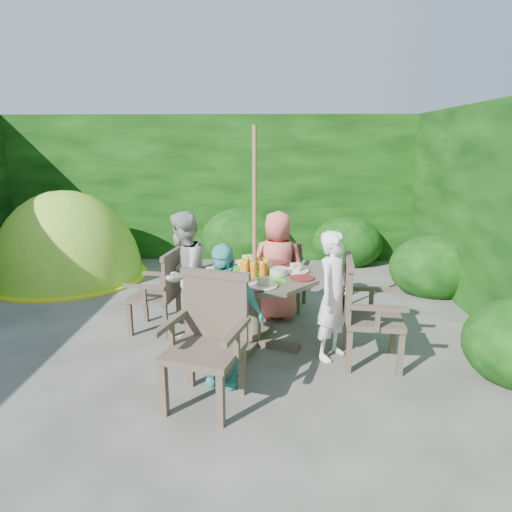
{
  "coord_description": "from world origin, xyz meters",
  "views": [
    {
      "loc": [
        1.09,
        -4.39,
        2.05
      ],
      "look_at": [
        0.93,
        0.39,
        0.85
      ],
      "focal_mm": 32.0,
      "sensor_mm": 36.0,
      "label": 1
    }
  ],
  "objects_px": {
    "garden_chair_right": "(365,310)",
    "child_left": "(184,275)",
    "parasol_pole": "(255,241)",
    "child_front": "(223,315)",
    "patio_table": "(255,285)",
    "garden_chair_back": "(285,275)",
    "dome_tent": "(70,278)",
    "child_right": "(334,296)",
    "child_back": "(278,266)",
    "garden_chair_front": "(208,338)",
    "garden_chair_left": "(160,290)"
  },
  "relations": [
    {
      "from": "garden_chair_right",
      "to": "garden_chair_left",
      "type": "xyz_separation_m",
      "value": [
        -2.09,
        0.69,
        -0.06
      ]
    },
    {
      "from": "patio_table",
      "to": "dome_tent",
      "type": "xyz_separation_m",
      "value": [
        -2.97,
        2.31,
        -0.64
      ]
    },
    {
      "from": "garden_chair_right",
      "to": "garden_chair_left",
      "type": "distance_m",
      "value": 2.2
    },
    {
      "from": "parasol_pole",
      "to": "garden_chair_front",
      "type": "height_order",
      "value": "parasol_pole"
    },
    {
      "from": "garden_chair_right",
      "to": "garden_chair_front",
      "type": "distance_m",
      "value": 1.54
    },
    {
      "from": "garden_chair_right",
      "to": "garden_chair_front",
      "type": "xyz_separation_m",
      "value": [
        -1.37,
        -0.69,
        0.01
      ]
    },
    {
      "from": "child_back",
      "to": "child_front",
      "type": "bearing_deg",
      "value": 74.32
    },
    {
      "from": "patio_table",
      "to": "child_back",
      "type": "xyz_separation_m",
      "value": [
        0.24,
        0.76,
        0.0
      ]
    },
    {
      "from": "garden_chair_left",
      "to": "garden_chair_right",
      "type": "bearing_deg",
      "value": 80.57
    },
    {
      "from": "garden_chair_right",
      "to": "child_front",
      "type": "relative_size",
      "value": 0.79
    },
    {
      "from": "garden_chair_front",
      "to": "child_front",
      "type": "relative_size",
      "value": 0.81
    },
    {
      "from": "garden_chair_left",
      "to": "child_front",
      "type": "bearing_deg",
      "value": 44.98
    },
    {
      "from": "patio_table",
      "to": "child_front",
      "type": "xyz_separation_m",
      "value": [
        -0.25,
        -0.76,
        -0.02
      ]
    },
    {
      "from": "garden_chair_back",
      "to": "dome_tent",
      "type": "height_order",
      "value": "dome_tent"
    },
    {
      "from": "child_back",
      "to": "garden_chair_left",
      "type": "bearing_deg",
      "value": 19.87
    },
    {
      "from": "child_left",
      "to": "garden_chair_back",
      "type": "bearing_deg",
      "value": 140.44
    },
    {
      "from": "child_right",
      "to": "child_left",
      "type": "xyz_separation_m",
      "value": [
        -1.53,
        0.48,
        0.05
      ]
    },
    {
      "from": "child_left",
      "to": "child_back",
      "type": "relative_size",
      "value": 1.05
    },
    {
      "from": "patio_table",
      "to": "garden_chair_left",
      "type": "distance_m",
      "value": 1.12
    },
    {
      "from": "parasol_pole",
      "to": "dome_tent",
      "type": "xyz_separation_m",
      "value": [
        -2.96,
        2.31,
        -1.1
      ]
    },
    {
      "from": "garden_chair_right",
      "to": "garden_chair_back",
      "type": "height_order",
      "value": "garden_chair_right"
    },
    {
      "from": "garden_chair_left",
      "to": "child_right",
      "type": "height_order",
      "value": "child_right"
    },
    {
      "from": "parasol_pole",
      "to": "child_left",
      "type": "relative_size",
      "value": 1.62
    },
    {
      "from": "child_back",
      "to": "garden_chair_back",
      "type": "bearing_deg",
      "value": -106.43
    },
    {
      "from": "garden_chair_back",
      "to": "garden_chair_front",
      "type": "distance_m",
      "value": 2.2
    },
    {
      "from": "garden_chair_front",
      "to": "child_left",
      "type": "height_order",
      "value": "child_left"
    },
    {
      "from": "child_left",
      "to": "child_front",
      "type": "xyz_separation_m",
      "value": [
        0.52,
        -1.0,
        -0.05
      ]
    },
    {
      "from": "parasol_pole",
      "to": "child_back",
      "type": "relative_size",
      "value": 1.71
    },
    {
      "from": "garden_chair_left",
      "to": "garden_chair_front",
      "type": "distance_m",
      "value": 1.56
    },
    {
      "from": "garden_chair_right",
      "to": "child_left",
      "type": "height_order",
      "value": "child_left"
    },
    {
      "from": "child_right",
      "to": "dome_tent",
      "type": "distance_m",
      "value": 4.56
    },
    {
      "from": "garden_chair_front",
      "to": "dome_tent",
      "type": "xyz_separation_m",
      "value": [
        -2.63,
        3.34,
        -0.54
      ]
    },
    {
      "from": "garden_chair_left",
      "to": "child_right",
      "type": "distance_m",
      "value": 1.91
    },
    {
      "from": "child_right",
      "to": "child_back",
      "type": "height_order",
      "value": "child_back"
    },
    {
      "from": "garden_chair_left",
      "to": "child_front",
      "type": "height_order",
      "value": "child_front"
    },
    {
      "from": "patio_table",
      "to": "child_right",
      "type": "xyz_separation_m",
      "value": [
        0.76,
        -0.24,
        -0.02
      ]
    },
    {
      "from": "parasol_pole",
      "to": "garden_chair_front",
      "type": "distance_m",
      "value": 1.23
    },
    {
      "from": "garden_chair_back",
      "to": "child_back",
      "type": "bearing_deg",
      "value": 86.22
    },
    {
      "from": "child_left",
      "to": "dome_tent",
      "type": "relative_size",
      "value": 0.48
    },
    {
      "from": "patio_table",
      "to": "garden_chair_back",
      "type": "height_order",
      "value": "patio_table"
    },
    {
      "from": "garden_chair_back",
      "to": "child_right",
      "type": "height_order",
      "value": "child_right"
    },
    {
      "from": "patio_table",
      "to": "garden_chair_back",
      "type": "bearing_deg",
      "value": 72.49
    },
    {
      "from": "garden_chair_right",
      "to": "child_front",
      "type": "height_order",
      "value": "child_front"
    },
    {
      "from": "parasol_pole",
      "to": "child_right",
      "type": "relative_size",
      "value": 1.76
    },
    {
      "from": "child_left",
      "to": "child_right",
      "type": "bearing_deg",
      "value": 86.48
    },
    {
      "from": "child_right",
      "to": "dome_tent",
      "type": "bearing_deg",
      "value": 92.67
    },
    {
      "from": "patio_table",
      "to": "garden_chair_back",
      "type": "xyz_separation_m",
      "value": [
        0.33,
        1.05,
        -0.19
      ]
    },
    {
      "from": "garden_chair_back",
      "to": "parasol_pole",
      "type": "bearing_deg",
      "value": 86.76
    },
    {
      "from": "garden_chair_back",
      "to": "child_right",
      "type": "xyz_separation_m",
      "value": [
        0.43,
        -1.29,
        0.17
      ]
    },
    {
      "from": "child_left",
      "to": "child_front",
      "type": "bearing_deg",
      "value": 41.48
    }
  ]
}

